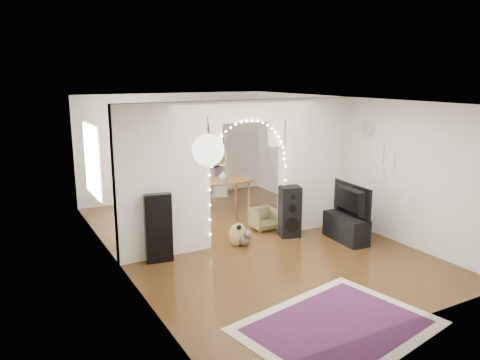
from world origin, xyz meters
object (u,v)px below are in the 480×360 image
acoustic_guitar (237,226)px  dining_table (223,183)px  floor_speaker (290,212)px  bookcase (197,166)px  dining_chair_right (264,219)px  dining_chair_left (162,215)px  media_console (346,228)px

acoustic_guitar → dining_table: size_ratio=0.77×
floor_speaker → bookcase: (-0.35, 3.75, 0.31)m
dining_chair_right → floor_speaker: bearing=-68.3°
dining_chair_left → acoustic_guitar: bearing=-77.0°
floor_speaker → bookcase: size_ratio=0.62×
floor_speaker → media_console: bearing=-24.7°
bookcase → dining_table: 1.51m
bookcase → dining_chair_right: size_ratio=3.30×
bookcase → dining_chair_right: 3.21m
media_console → dining_chair_right: bearing=132.2°
acoustic_guitar → floor_speaker: 1.18m
floor_speaker → dining_chair_left: bearing=155.2°
acoustic_guitar → media_console: (1.99, -0.74, -0.15)m
bookcase → media_console: bearing=-55.7°
media_console → bookcase: bearing=108.9°
acoustic_guitar → bookcase: 3.86m
floor_speaker → bookcase: bearing=112.8°
acoustic_guitar → media_console: size_ratio=0.93×
acoustic_guitar → dining_table: acoustic_guitar is taller
bookcase → dining_chair_right: bearing=-68.0°
media_console → bookcase: 4.67m
floor_speaker → dining_table: (-0.34, 2.25, 0.18)m
dining_table → dining_chair_left: (-1.67, -0.41, -0.43)m
acoustic_guitar → media_console: bearing=-21.6°
dining_table → dining_chair_right: size_ratio=2.44×
dining_chair_right → media_console: bearing=-51.1°
media_console → dining_chair_right: 1.70m
acoustic_guitar → floor_speaker: bearing=-1.3°
dining_chair_left → bookcase: bearing=37.6°
floor_speaker → bookcase: bookcase is taller
media_console → dining_chair_left: bearing=142.1°
floor_speaker → dining_chair_left: floor_speaker is taller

